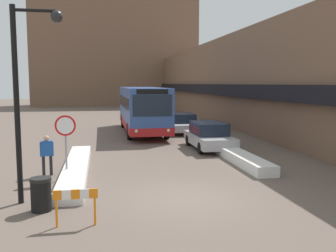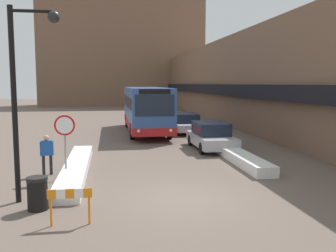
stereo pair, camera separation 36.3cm
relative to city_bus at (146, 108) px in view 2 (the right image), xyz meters
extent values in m
plane|color=#66564C|center=(-0.37, -16.00, -1.78)|extent=(160.00, 160.00, 0.00)
cube|color=brown|center=(9.63, 8.00, 1.96)|extent=(5.00, 60.00, 7.48)
cube|color=black|center=(6.88, 8.00, 1.27)|extent=(0.50, 60.00, 0.90)
cube|color=brown|center=(-0.37, 35.67, 6.76)|extent=(26.00, 8.00, 17.07)
cube|color=silver|center=(-3.97, -11.94, -1.58)|extent=(0.90, 8.41, 0.39)
cube|color=silver|center=(3.23, -10.54, -1.56)|extent=(0.90, 7.21, 0.43)
cube|color=#335193|center=(0.00, 0.01, 0.09)|extent=(2.64, 10.95, 2.82)
cube|color=red|center=(0.00, 0.01, -1.08)|extent=(2.66, 10.97, 0.49)
cube|color=#192333|center=(0.00, 0.01, 0.48)|extent=(2.66, 10.08, 0.78)
cube|color=#192333|center=(0.00, -5.48, 0.51)|extent=(2.32, 0.03, 1.27)
cube|color=black|center=(0.00, -5.48, 1.32)|extent=(1.85, 0.03, 0.28)
sphere|color=#F2EAC6|center=(-0.95, -5.49, -0.97)|extent=(0.20, 0.20, 0.20)
sphere|color=#F2EAC6|center=(0.95, -5.49, -0.97)|extent=(0.20, 0.20, 0.20)
cylinder|color=black|center=(-1.20, -3.39, -1.24)|extent=(0.28, 1.07, 1.07)
cylinder|color=black|center=(1.20, -3.39, -1.24)|extent=(0.28, 1.07, 1.07)
cylinder|color=black|center=(-1.20, 3.40, -1.24)|extent=(0.28, 1.07, 1.07)
cylinder|color=black|center=(1.20, 3.40, -1.24)|extent=(0.28, 1.07, 1.07)
cube|color=#B7B7BC|center=(2.83, -7.59, -1.25)|extent=(1.86, 4.37, 0.56)
cube|color=#192333|center=(2.83, -7.48, -0.65)|extent=(1.64, 2.40, 0.66)
cylinder|color=black|center=(3.68, -8.94, -1.47)|extent=(0.20, 0.61, 0.61)
cylinder|color=black|center=(1.98, -8.94, -1.47)|extent=(0.20, 0.61, 0.61)
cylinder|color=black|center=(3.68, -6.23, -1.47)|extent=(0.20, 0.61, 0.61)
cylinder|color=black|center=(1.98, -6.23, -1.47)|extent=(0.20, 0.61, 0.61)
cube|color=silver|center=(2.83, -0.63, -1.26)|extent=(1.88, 4.33, 0.50)
cube|color=#192333|center=(2.83, -0.52, -0.70)|extent=(1.66, 2.38, 0.63)
cylinder|color=black|center=(3.69, -1.97, -1.44)|extent=(0.20, 0.67, 0.67)
cylinder|color=black|center=(1.96, -1.97, -1.44)|extent=(0.20, 0.67, 0.67)
cylinder|color=black|center=(3.69, 0.71, -1.44)|extent=(0.20, 0.67, 0.67)
cylinder|color=black|center=(1.96, 0.71, -1.44)|extent=(0.20, 0.67, 0.67)
cylinder|color=gray|center=(-4.27, -12.91, -0.57)|extent=(0.07, 0.07, 2.40)
cylinder|color=red|center=(-4.27, -12.93, 0.25)|extent=(0.76, 0.03, 0.76)
cylinder|color=white|center=(-4.27, -12.95, 0.25)|extent=(0.62, 0.01, 0.62)
cylinder|color=black|center=(-5.38, -15.56, 1.12)|extent=(0.16, 0.16, 5.79)
cylinder|color=black|center=(-4.78, -15.56, 3.86)|extent=(1.20, 0.10, 0.10)
sphere|color=black|center=(-4.18, -15.56, 3.71)|extent=(0.36, 0.36, 0.36)
cylinder|color=#232328|center=(-5.19, -12.22, -1.39)|extent=(0.12, 0.12, 0.78)
cylinder|color=#232328|center=(-4.92, -12.16, -1.39)|extent=(0.12, 0.12, 0.78)
cube|color=#1E51A3|center=(-5.06, -12.19, -0.71)|extent=(0.45, 0.28, 0.58)
sphere|color=tan|center=(-5.06, -12.19, -0.31)|extent=(0.21, 0.21, 0.21)
cylinder|color=#1E51A3|center=(-5.26, -12.23, -0.74)|extent=(0.09, 0.09, 0.55)
cylinder|color=#1E51A3|center=(-4.85, -12.15, -0.74)|extent=(0.09, 0.09, 0.55)
cylinder|color=black|center=(-4.67, -16.39, -1.35)|extent=(0.56, 0.56, 0.85)
cylinder|color=black|center=(-4.67, -16.39, -0.88)|extent=(0.59, 0.59, 0.10)
cylinder|color=orange|center=(-4.10, -17.73, -1.43)|extent=(0.06, 0.06, 0.70)
cylinder|color=orange|center=(-3.17, -17.73, -1.43)|extent=(0.06, 0.06, 0.70)
cube|color=orange|center=(-4.08, -17.73, -0.96)|extent=(0.22, 0.04, 0.24)
cube|color=white|center=(-3.86, -17.73, -0.96)|extent=(0.22, 0.04, 0.24)
cube|color=orange|center=(-3.64, -17.73, -0.96)|extent=(0.22, 0.04, 0.24)
cube|color=white|center=(-3.42, -17.73, -0.96)|extent=(0.22, 0.04, 0.24)
cube|color=orange|center=(-3.20, -17.73, -0.96)|extent=(0.22, 0.04, 0.24)
camera|label=1|loc=(-2.98, -27.04, 1.78)|focal=40.00mm
camera|label=2|loc=(-2.62, -27.10, 1.78)|focal=40.00mm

